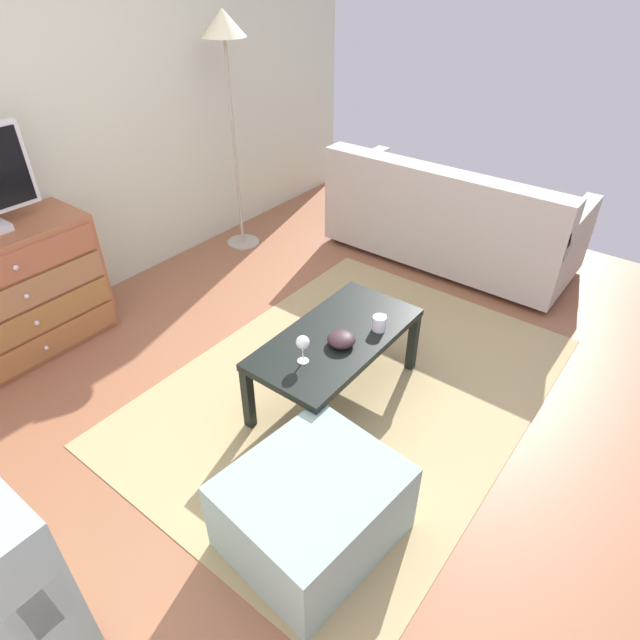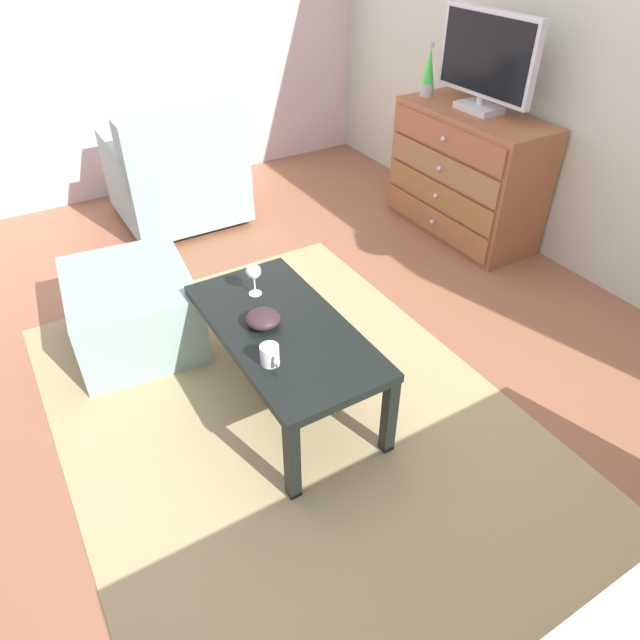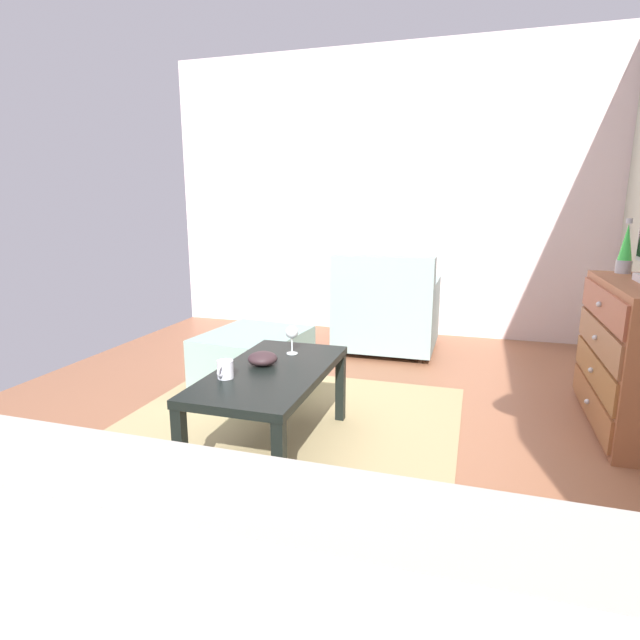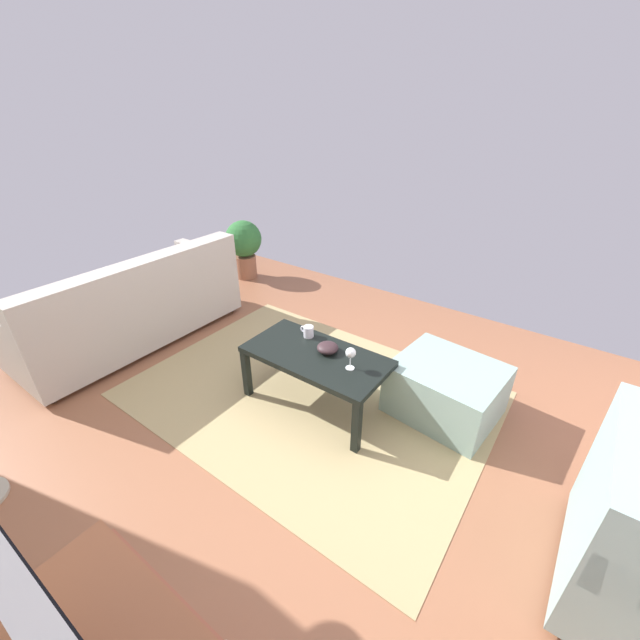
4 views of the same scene
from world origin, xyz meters
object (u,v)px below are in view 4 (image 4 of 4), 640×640
object	(u,v)px
mug	(308,331)
ottoman	(446,390)
coffee_table	(316,360)
couch_large	(132,307)
bowl_decorative	(328,348)
potted_plant	(244,244)
wine_glass	(351,354)

from	to	relation	value
mug	ottoman	size ratio (longest dim) A/B	0.16
coffee_table	couch_large	size ratio (longest dim) A/B	0.52
coffee_table	ottoman	distance (m)	0.94
coffee_table	bowl_decorative	world-z (taller)	bowl_decorative
ottoman	potted_plant	world-z (taller)	potted_plant
coffee_table	bowl_decorative	distance (m)	0.12
wine_glass	ottoman	xyz separation A→B (m)	(-0.52, -0.47, -0.36)
ottoman	wine_glass	bearing A→B (deg)	42.08
mug	couch_large	size ratio (longest dim) A/B	0.06
potted_plant	ottoman	bearing A→B (deg)	161.85
bowl_decorative	couch_large	xyz separation A→B (m)	(1.95, 0.32, -0.14)
ottoman	mug	bearing A→B (deg)	17.30
potted_plant	mug	bearing A→B (deg)	147.05
bowl_decorative	wine_glass	bearing A→B (deg)	162.49
coffee_table	couch_large	world-z (taller)	couch_large
wine_glass	coffee_table	bearing A→B (deg)	-0.98
bowl_decorative	couch_large	size ratio (longest dim) A/B	0.08
bowl_decorative	couch_large	bearing A→B (deg)	9.38
mug	couch_large	xyz separation A→B (m)	(1.71, 0.41, -0.15)
wine_glass	bowl_decorative	bearing A→B (deg)	-17.51
coffee_table	wine_glass	world-z (taller)	wine_glass
mug	ottoman	bearing A→B (deg)	-162.70
wine_glass	bowl_decorative	size ratio (longest dim) A/B	1.04
wine_glass	bowl_decorative	distance (m)	0.26
mug	couch_large	distance (m)	1.77
bowl_decorative	ottoman	distance (m)	0.89
wine_glass	ottoman	distance (m)	0.78
coffee_table	wine_glass	size ratio (longest dim) A/B	6.49
wine_glass	mug	world-z (taller)	wine_glass
coffee_table	couch_large	xyz separation A→B (m)	(1.90, 0.25, -0.05)
potted_plant	wine_glass	bearing A→B (deg)	149.51
couch_large	mug	bearing A→B (deg)	-166.58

